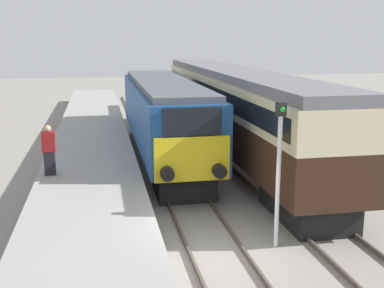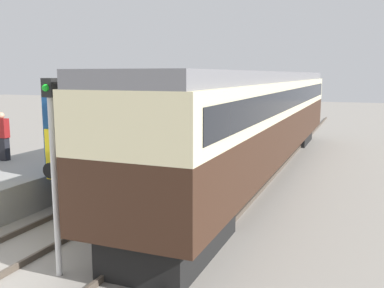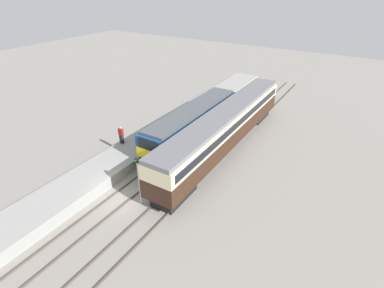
# 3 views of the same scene
# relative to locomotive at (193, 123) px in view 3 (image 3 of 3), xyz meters

# --- Properties ---
(ground_plane) EXTENTS (120.00, 120.00, 0.00)m
(ground_plane) POSITION_rel_locomotive_xyz_m (0.00, -10.51, -2.07)
(ground_plane) COLOR gray
(platform_left) EXTENTS (3.50, 50.00, 0.98)m
(platform_left) POSITION_rel_locomotive_xyz_m (-3.30, -2.51, -1.58)
(platform_left) COLOR gray
(platform_left) RESTS_ON ground_plane
(rails_near_track) EXTENTS (1.51, 60.00, 0.14)m
(rails_near_track) POSITION_rel_locomotive_xyz_m (0.00, -5.51, -2.00)
(rails_near_track) COLOR #4C4238
(rails_near_track) RESTS_ON ground_plane
(rails_far_track) EXTENTS (1.50, 60.00, 0.14)m
(rails_far_track) POSITION_rel_locomotive_xyz_m (3.40, -5.51, -2.00)
(rails_far_track) COLOR #4C4238
(rails_far_track) RESTS_ON ground_plane
(locomotive) EXTENTS (2.70, 14.29, 3.69)m
(locomotive) POSITION_rel_locomotive_xyz_m (0.00, 0.00, 0.00)
(locomotive) COLOR black
(locomotive) RESTS_ON ground_plane
(passenger_carriage) EXTENTS (2.75, 21.62, 4.12)m
(passenger_carriage) POSITION_rel_locomotive_xyz_m (3.40, 0.36, 0.44)
(passenger_carriage) COLOR black
(passenger_carriage) RESTS_ON ground_plane
(person_on_platform) EXTENTS (0.44, 0.26, 1.72)m
(person_on_platform) POSITION_rel_locomotive_xyz_m (-4.61, -5.25, -0.23)
(person_on_platform) COLOR black
(person_on_platform) RESTS_ON platform_left
(signal_post) EXTENTS (0.24, 0.28, 3.96)m
(signal_post) POSITION_rel_locomotive_xyz_m (1.70, -10.13, 0.28)
(signal_post) COLOR silver
(signal_post) RESTS_ON ground_plane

